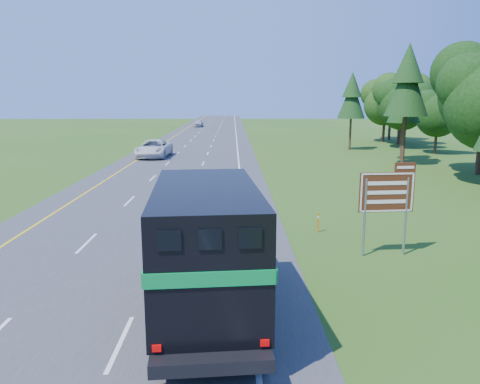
{
  "coord_description": "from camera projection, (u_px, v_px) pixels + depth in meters",
  "views": [
    {
      "loc": [
        4.9,
        -9.68,
        6.53
      ],
      "look_at": [
        5.26,
        14.14,
        1.79
      ],
      "focal_mm": 35.0,
      "sensor_mm": 36.0,
      "label": 1
    }
  ],
  "objects": [
    {
      "name": "exit_sign",
      "position": [
        387.0,
        196.0,
        19.39
      ],
      "size": [
        2.34,
        0.27,
        3.98
      ],
      "rotation": [
        0.0,
        0.0,
        0.08
      ],
      "color": "gray",
      "rests_on": "ground"
    },
    {
      "name": "road",
      "position": [
        195.0,
        151.0,
        59.72
      ],
      "size": [
        15.0,
        260.0,
        0.04
      ],
      "primitive_type": "cube",
      "color": "#38383A",
      "rests_on": "ground"
    },
    {
      "name": "lane_markings",
      "position": [
        195.0,
        151.0,
        59.71
      ],
      "size": [
        11.15,
        260.0,
        0.01
      ],
      "color": "yellow",
      "rests_on": "road"
    },
    {
      "name": "white_suv",
      "position": [
        154.0,
        149.0,
        52.96
      ],
      "size": [
        3.6,
        7.23,
        1.97
      ],
      "primitive_type": "imported",
      "rotation": [
        0.0,
        0.0,
        -0.05
      ],
      "color": "silver",
      "rests_on": "road"
    },
    {
      "name": "horse_truck",
      "position": [
        206.0,
        244.0,
        14.18
      ],
      "size": [
        3.59,
        9.42,
        4.08
      ],
      "rotation": [
        0.0,
        0.0,
        0.08
      ],
      "color": "black",
      "rests_on": "road"
    },
    {
      "name": "far_car",
      "position": [
        199.0,
        123.0,
        110.89
      ],
      "size": [
        2.21,
        4.9,
        1.63
      ],
      "primitive_type": "imported",
      "rotation": [
        0.0,
        0.0,
        -0.06
      ],
      "color": "#B3B3BA",
      "rests_on": "road"
    },
    {
      "name": "delineator",
      "position": [
        318.0,
        222.0,
        23.25
      ],
      "size": [
        0.08,
        0.05,
        1.0
      ],
      "color": "orange",
      "rests_on": "ground"
    }
  ]
}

